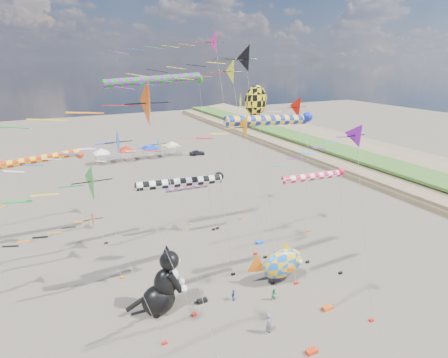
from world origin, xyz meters
TOP-DOWN VIEW (x-y plane):
  - delta_kite_0 at (-0.17, 14.72)m, footprint 13.30×2.49m
  - delta_kite_1 at (-4.64, 25.84)m, footprint 10.86×2.05m
  - delta_kite_2 at (3.36, 24.44)m, footprint 13.70×2.76m
  - delta_kite_3 at (-12.51, 7.78)m, footprint 11.19×2.48m
  - delta_kite_4 at (-13.33, 17.74)m, footprint 9.11×1.88m
  - delta_kite_5 at (-1.31, 10.43)m, footprint 10.91×2.27m
  - delta_kite_6 at (3.05, 2.70)m, footprint 9.20×1.68m
  - delta_kite_7 at (9.08, 17.51)m, footprint 11.99×2.57m
  - delta_kite_8 at (-9.82, 3.43)m, footprint 12.27×2.46m
  - delta_kite_9 at (-10.81, 9.68)m, footprint 11.02×2.04m
  - delta_kite_10 at (0.47, 15.83)m, footprint 12.57×2.59m
  - windsock_0 at (-0.67, 23.24)m, footprint 6.56×0.62m
  - windsock_1 at (-3.63, 23.15)m, footprint 11.56×0.94m
  - windsock_2 at (5.59, 8.91)m, footprint 7.94×0.67m
  - windsock_3 at (2.98, 11.96)m, footprint 10.02×0.91m
  - windsock_4 at (-15.54, 25.49)m, footprint 9.84×0.78m
  - windsock_5 at (-4.65, 13.46)m, footprint 9.06×0.82m
  - angelfish_kite at (1.98, 13.45)m, footprint 3.74×3.02m
  - cat_inflatable at (-7.63, 11.64)m, footprint 4.62×2.78m
  - fish_inflatable at (3.80, 10.50)m, footprint 6.00×2.93m
  - person_adult at (-1.01, 5.30)m, footprint 0.73×0.57m
  - child_green at (1.59, 8.43)m, footprint 0.61×0.51m
  - child_blue at (-1.66, 10.05)m, footprint 0.65×0.62m
  - kite_bag_0 at (0.76, 2.24)m, footprint 0.90×0.44m
  - kite_bag_1 at (-4.26, 10.98)m, footprint 0.90×0.44m
  - kite_bag_2 at (5.04, 5.38)m, footprint 0.90×0.44m
  - kite_bag_3 at (5.81, 17.69)m, footprint 0.90×0.44m
  - tent_row at (1.50, 60.00)m, footprint 19.20×4.20m
  - parked_car at (14.07, 58.00)m, footprint 3.55×1.62m

SIDE VIEW (x-z plane):
  - kite_bag_0 at x=0.76m, z-range 0.00..0.30m
  - kite_bag_1 at x=-4.26m, z-range 0.00..0.30m
  - kite_bag_2 at x=5.04m, z-range 0.00..0.30m
  - kite_bag_3 at x=5.81m, z-range 0.00..0.30m
  - child_blue at x=-1.66m, z-range 0.00..1.09m
  - child_green at x=1.59m, z-range 0.00..1.14m
  - parked_car at x=14.07m, z-range 0.00..1.18m
  - person_adult at x=-1.01m, z-range 0.00..1.77m
  - fish_inflatable at x=3.80m, z-range -0.13..4.14m
  - cat_inflatable at x=-7.63m, z-range 0.00..5.87m
  - tent_row at x=1.50m, z-range 1.25..5.05m
  - windsock_0 at x=-0.67m, z-range 2.90..9.45m
  - delta_kite_4 at x=-13.33m, z-range 2.69..10.66m
  - windsock_5 at x=-4.65m, z-range 5.05..16.05m
  - windsock_4 at x=-15.54m, z-range 5.21..16.49m
  - windsock_2 at x=5.59m, z-range 5.24..16.55m
  - delta_kite_1 at x=-4.64m, z-range 4.81..17.12m
  - delta_kite_3 at x=-12.51m, z-range 6.03..21.09m
  - delta_kite_9 at x=-10.81m, z-range 6.73..22.88m
  - delta_kite_5 at x=-1.31m, z-range 6.86..23.43m
  - delta_kite_7 at x=9.08m, z-range 6.89..23.77m
  - windsock_3 at x=2.98m, z-range 7.47..23.41m
  - delta_kite_6 at x=3.05m, z-range 7.09..23.80m
  - angelfish_kite at x=1.98m, z-range 7.68..25.96m
  - delta_kite_8 at x=-9.82m, z-range 8.33..28.04m
  - windsock_1 at x=-3.63m, z-range 8.90..27.74m
  - delta_kite_10 at x=0.47m, z-range 8.78..29.47m
  - delta_kite_0 at x=-0.17m, z-range 9.34..31.09m
  - delta_kite_2 at x=3.36m, z-range 10.20..33.89m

